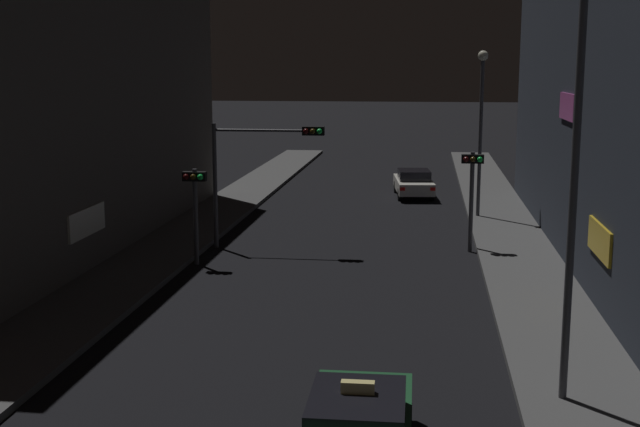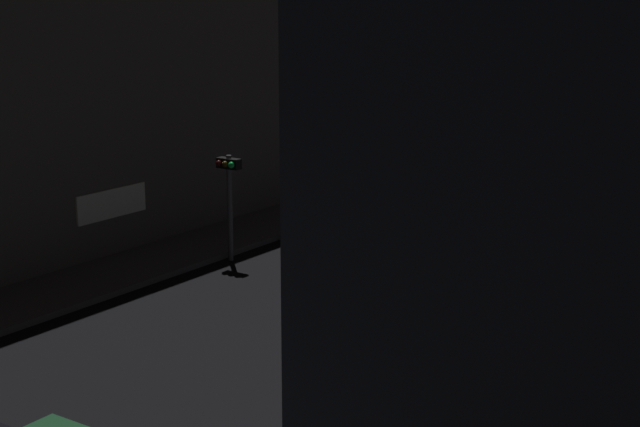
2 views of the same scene
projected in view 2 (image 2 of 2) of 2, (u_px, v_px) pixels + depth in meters
The scene contains 7 objects.
sidewalk_left at pixel (319, 208), 36.74m from camera, with size 2.83×60.10×0.18m, color #4C4C4C.
building_facade_left at pixel (121, 80), 35.07m from camera, with size 8.48×23.39×10.00m.
far_car at pixel (625, 180), 38.70m from camera, with size 2.27×4.62×1.42m.
traffic_light_overhead at pixel (325, 145), 30.51m from camera, with size 4.18×0.42×4.68m.
traffic_light_left_kerb at pixel (229, 185), 29.49m from camera, with size 0.80×0.42×3.32m.
traffic_light_right_kerb at pixel (565, 196), 26.72m from camera, with size 0.80×0.42×3.70m.
street_lamp_near_block at pixel (304, 184), 14.24m from camera, with size 0.44×0.44×8.60m.
Camera 2 is at (14.05, -1.34, 8.33)m, focal length 54.16 mm.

